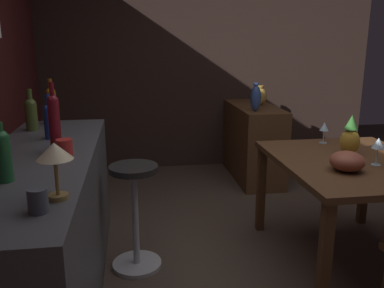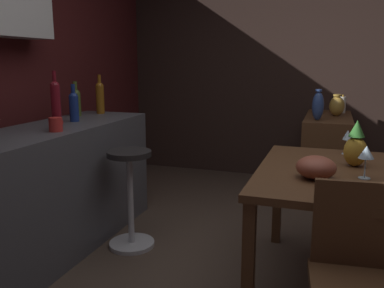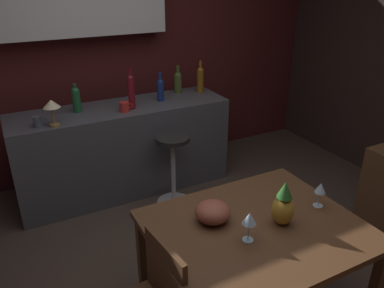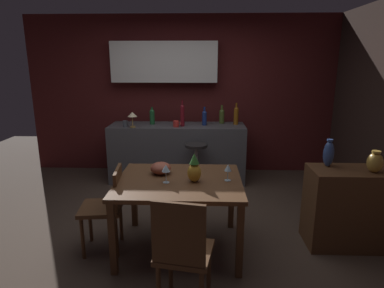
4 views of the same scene
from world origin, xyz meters
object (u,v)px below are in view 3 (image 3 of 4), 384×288
(wine_glass_right, at_px, (320,189))
(wine_bottle_green, at_px, (76,98))
(pineapple_centerpiece, at_px, (283,206))
(wine_glass_left, at_px, (249,219))
(bar_stool, at_px, (173,169))
(counter_lamp, at_px, (52,106))
(wine_bottle_amber, at_px, (200,78))
(dining_table, at_px, (256,238))
(cup_slate, at_px, (38,121))
(wine_bottle_olive, at_px, (178,81))
(fruit_bowl, at_px, (213,212))
(wine_bottle_ruby, at_px, (131,90))
(wine_bottle_cobalt, at_px, (160,89))
(cup_red, at_px, (125,107))

(wine_glass_right, relative_size, wine_bottle_green, 0.61)
(wine_glass_right, distance_m, pineapple_centerpiece, 0.32)
(wine_glass_left, xyz_separation_m, pineapple_centerpiece, (0.27, 0.04, -0.02))
(bar_stool, relative_size, counter_lamp, 3.13)
(wine_bottle_amber, bearing_deg, bar_stool, -135.71)
(dining_table, relative_size, wine_glass_right, 7.33)
(dining_table, height_order, cup_slate, cup_slate)
(wine_glass_right, height_order, cup_slate, cup_slate)
(dining_table, relative_size, pineapple_centerpiece, 4.36)
(wine_glass_left, xyz_separation_m, wine_bottle_olive, (0.64, 2.23, 0.15))
(dining_table, distance_m, wine_bottle_olive, 2.25)
(dining_table, bearing_deg, wine_bottle_olive, 76.34)
(counter_lamp, bearing_deg, dining_table, -64.87)
(wine_glass_right, height_order, fruit_bowl, wine_glass_right)
(pineapple_centerpiece, bearing_deg, wine_bottle_green, 109.22)
(wine_bottle_ruby, xyz_separation_m, wine_bottle_cobalt, (0.33, 0.09, -0.05))
(wine_glass_left, xyz_separation_m, wine_bottle_amber, (0.86, 2.13, 0.17))
(wine_glass_left, height_order, wine_glass_right, wine_glass_left)
(wine_glass_right, height_order, wine_bottle_olive, wine_bottle_olive)
(dining_table, relative_size, bar_stool, 1.67)
(wine_glass_left, bearing_deg, wine_bottle_green, 102.15)
(bar_stool, bearing_deg, counter_lamp, 162.73)
(wine_bottle_amber, distance_m, cup_slate, 1.71)
(wine_glass_right, xyz_separation_m, pineapple_centerpiece, (-0.32, -0.04, -0.01))
(wine_bottle_ruby, distance_m, counter_lamp, 0.75)
(wine_bottle_green, bearing_deg, fruit_bowl, -78.70)
(wine_bottle_cobalt, xyz_separation_m, cup_slate, (-1.19, -0.17, -0.08))
(cup_slate, distance_m, cup_red, 0.77)
(dining_table, height_order, bar_stool, dining_table)
(counter_lamp, bearing_deg, wine_bottle_green, 47.16)
(wine_bottle_ruby, bearing_deg, dining_table, -87.33)
(cup_red, bearing_deg, wine_bottle_amber, 13.69)
(cup_slate, bearing_deg, wine_bottle_ruby, 5.34)
(wine_bottle_ruby, bearing_deg, wine_glass_left, -90.89)
(dining_table, xyz_separation_m, cup_slate, (-0.95, 1.81, 0.29))
(wine_bottle_ruby, relative_size, wine_bottle_green, 1.46)
(wine_bottle_cobalt, relative_size, cup_red, 2.33)
(wine_glass_right, relative_size, fruit_bowl, 0.78)
(wine_glass_left, height_order, cup_red, cup_red)
(wine_bottle_amber, bearing_deg, wine_bottle_green, -179.01)
(pineapple_centerpiece, bearing_deg, bar_stool, 90.61)
(wine_glass_left, bearing_deg, cup_slate, 113.72)
(pineapple_centerpiece, relative_size, wine_bottle_ruby, 0.71)
(wine_glass_left, bearing_deg, bar_stool, 80.72)
(dining_table, relative_size, wine_bottle_olive, 4.16)
(dining_table, distance_m, wine_bottle_cobalt, 2.03)
(wine_glass_right, distance_m, wine_bottle_green, 2.29)
(wine_bottle_ruby, height_order, wine_bottle_amber, wine_bottle_ruby)
(wine_glass_right, height_order, wine_bottle_amber, wine_bottle_amber)
(bar_stool, relative_size, wine_bottle_amber, 2.13)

